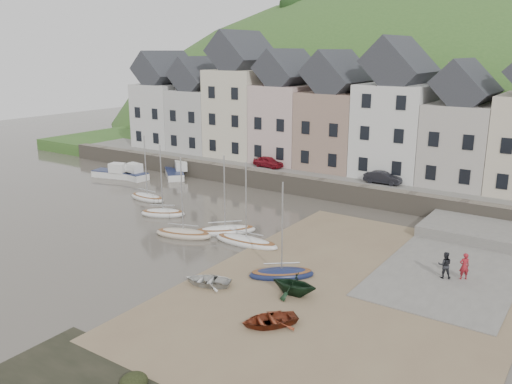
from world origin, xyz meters
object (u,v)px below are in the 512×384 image
Objects in this scene: rowboat_red at (269,320)px; person_dark at (445,265)px; sailboat_0 at (147,197)px; rowboat_green at (294,283)px; person_red at (464,266)px; car_right at (383,178)px; rowboat_white at (208,280)px; car_left at (268,162)px.

person_dark is at bearing 100.81° from rowboat_red.
sailboat_0 reaches higher than rowboat_green.
car_right is at bearing -89.38° from person_red.
car_right is at bearing 34.23° from sailboat_0.
sailboat_0 is at bearing -143.06° from rowboat_white.
person_red is at bearing -4.06° from sailboat_0.
sailboat_0 is 28.18m from person_dark.
rowboat_white is 26.32m from car_left.
car_right reaches higher than person_dark.
person_red is (7.53, 7.56, 0.20)m from rowboat_green.
rowboat_white is 23.92m from car_right.
sailboat_0 is at bearing 122.19° from car_right.
sailboat_0 is at bearing -172.01° from rowboat_red.
person_red is 1.13m from person_dark.
car_right reaches higher than rowboat_red.
rowboat_green is at bearing -24.07° from sailboat_0.
sailboat_0 is 3.75× the size of person_red.
rowboat_white is 0.97× the size of rowboat_red.
car_right is at bearing 157.43° from rowboat_white.
car_right is (18.25, 12.41, 1.91)m from sailboat_0.
person_dark is (28.05, -2.54, 0.70)m from sailboat_0.
person_dark is at bearing 130.55° from rowboat_green.
rowboat_red is (5.65, -1.98, 0.01)m from rowboat_white.
car_right is at bearing 137.81° from rowboat_red.
rowboat_white is 5.99m from rowboat_red.
person_dark is at bearing -119.17° from car_left.
person_red reaches higher than rowboat_white.
person_red is at bearing -145.23° from car_right.
sailboat_0 reaches higher than rowboat_white.
person_red is (6.82, 11.30, 0.60)m from rowboat_red.
car_left reaches higher than person_dark.
rowboat_red is at bearing 39.84° from person_dark.
car_left is at bearing 161.97° from rowboat_red.
sailboat_0 is 2.16× the size of rowboat_red.
sailboat_0 is at bearing -27.17° from person_dark.
car_left is at bearing -67.75° from person_red.
sailboat_0 is 23.61m from rowboat_green.
car_left is 12.73m from car_right.
car_left is (-23.57, 14.48, 1.22)m from person_red.
person_red is 0.50× the size of car_left.
person_red is at bearing 97.83° from rowboat_red.
car_left reaches higher than person_red.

